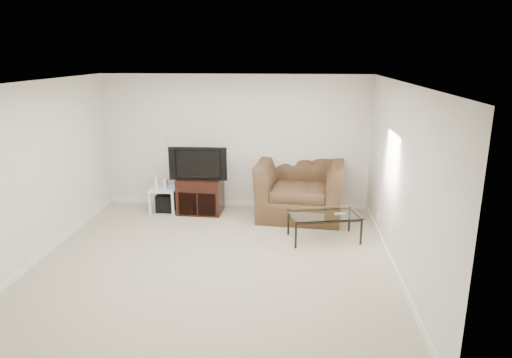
# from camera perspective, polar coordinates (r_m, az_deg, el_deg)

# --- Properties ---
(floor) EXTENTS (5.00, 5.00, 0.00)m
(floor) POSITION_cam_1_polar(r_m,az_deg,el_deg) (6.61, -5.28, -10.24)
(floor) COLOR tan
(floor) RESTS_ON ground
(ceiling) EXTENTS (5.00, 5.00, 0.00)m
(ceiling) POSITION_cam_1_polar(r_m,az_deg,el_deg) (5.97, -5.88, 11.92)
(ceiling) COLOR white
(ceiling) RESTS_ON ground
(wall_back) EXTENTS (5.00, 0.02, 2.50)m
(wall_back) POSITION_cam_1_polar(r_m,az_deg,el_deg) (8.59, -2.61, 4.64)
(wall_back) COLOR silver
(wall_back) RESTS_ON ground
(wall_left) EXTENTS (0.02, 5.00, 2.50)m
(wall_left) POSITION_cam_1_polar(r_m,az_deg,el_deg) (7.06, -25.95, 0.69)
(wall_left) COLOR silver
(wall_left) RESTS_ON ground
(wall_right) EXTENTS (0.02, 5.00, 2.50)m
(wall_right) POSITION_cam_1_polar(r_m,az_deg,el_deg) (6.24, 17.66, -0.24)
(wall_right) COLOR silver
(wall_right) RESTS_ON ground
(plate_back) EXTENTS (0.12, 0.02, 0.12)m
(plate_back) POSITION_cam_1_polar(r_m,az_deg,el_deg) (8.86, -11.67, 4.67)
(plate_back) COLOR white
(plate_back) RESTS_ON wall_back
(plate_right_switch) EXTENTS (0.02, 0.09, 0.13)m
(plate_right_switch) POSITION_cam_1_polar(r_m,az_deg,el_deg) (7.76, 15.07, 2.95)
(plate_right_switch) COLOR white
(plate_right_switch) RESTS_ON wall_right
(plate_right_outlet) EXTENTS (0.02, 0.08, 0.12)m
(plate_right_outlet) POSITION_cam_1_polar(r_m,az_deg,el_deg) (7.73, 14.95, -4.42)
(plate_right_outlet) COLOR white
(plate_right_outlet) RESTS_ON wall_right
(tv_stand) EXTENTS (0.81, 0.58, 0.66)m
(tv_stand) POSITION_cam_1_polar(r_m,az_deg,el_deg) (8.48, -6.95, -2.02)
(tv_stand) COLOR black
(tv_stand) RESTS_ON floor
(dvd_player) EXTENTS (0.43, 0.31, 0.06)m
(dvd_player) POSITION_cam_1_polar(r_m,az_deg,el_deg) (8.37, -7.07, -0.67)
(dvd_player) COLOR black
(dvd_player) RESTS_ON tv_stand
(television) EXTENTS (0.97, 0.22, 0.60)m
(television) POSITION_cam_1_polar(r_m,az_deg,el_deg) (8.28, -7.15, 2.08)
(television) COLOR black
(television) RESTS_ON tv_stand
(side_table) EXTENTS (0.49, 0.49, 0.45)m
(side_table) POSITION_cam_1_polar(r_m,az_deg,el_deg) (8.67, -11.41, -2.54)
(side_table) COLOR #CAEAFA
(side_table) RESTS_ON floor
(subwoofer) EXTENTS (0.32, 0.32, 0.32)m
(subwoofer) POSITION_cam_1_polar(r_m,az_deg,el_deg) (8.70, -11.18, -2.92)
(subwoofer) COLOR black
(subwoofer) RESTS_ON floor
(game_console) EXTENTS (0.07, 0.16, 0.21)m
(game_console) POSITION_cam_1_polar(r_m,az_deg,el_deg) (8.59, -12.28, -0.47)
(game_console) COLOR white
(game_console) RESTS_ON side_table
(game_case) EXTENTS (0.06, 0.13, 0.18)m
(game_case) POSITION_cam_1_polar(r_m,az_deg,el_deg) (8.55, -11.18, -0.58)
(game_case) COLOR silver
(game_case) RESTS_ON side_table
(recliner) EXTENTS (1.61, 1.12, 1.34)m
(recliner) POSITION_cam_1_polar(r_m,az_deg,el_deg) (8.21, 5.54, -0.10)
(recliner) COLOR brown
(recliner) RESTS_ON floor
(coffee_table) EXTENTS (1.21, 0.85, 0.43)m
(coffee_table) POSITION_cam_1_polar(r_m,az_deg,el_deg) (7.31, 8.47, -5.91)
(coffee_table) COLOR black
(coffee_table) RESTS_ON floor
(remote) EXTENTS (0.18, 0.06, 0.02)m
(remote) POSITION_cam_1_polar(r_m,az_deg,el_deg) (7.25, 10.43, -4.26)
(remote) COLOR #B2B2B7
(remote) RESTS_ON coffee_table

